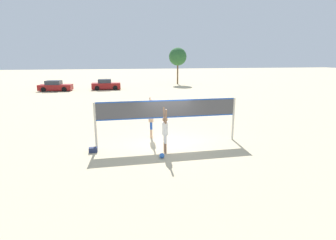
{
  "coord_description": "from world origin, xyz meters",
  "views": [
    {
      "loc": [
        -2.69,
        -12.97,
        4.42
      ],
      "look_at": [
        0.0,
        0.0,
        1.29
      ],
      "focal_mm": 28.0,
      "sensor_mm": 36.0,
      "label": 1
    }
  ],
  "objects": [
    {
      "name": "volleyball",
      "position": [
        -0.7,
        -1.97,
        0.12
      ],
      "size": [
        0.23,
        0.23,
        0.23
      ],
      "color": "blue",
      "rests_on": "ground_plane"
    },
    {
      "name": "player_spiker",
      "position": [
        -0.41,
        -1.29,
        1.15
      ],
      "size": [
        0.28,
        0.71,
        2.17
      ],
      "rotation": [
        0.0,
        0.0,
        1.57
      ],
      "color": "#8C664C",
      "rests_on": "ground_plane"
    },
    {
      "name": "parked_car_near",
      "position": [
        -3.75,
        25.95,
        0.67
      ],
      "size": [
        4.05,
        1.91,
        1.49
      ],
      "rotation": [
        0.0,
        0.0,
        -0.02
      ],
      "color": "maroon",
      "rests_on": "ground_plane"
    },
    {
      "name": "gear_bag",
      "position": [
        -3.8,
        -0.54,
        0.12
      ],
      "size": [
        0.4,
        0.26,
        0.24
      ],
      "color": "navy",
      "rests_on": "ground_plane"
    },
    {
      "name": "parked_car_mid",
      "position": [
        -10.59,
        25.71,
        0.64
      ],
      "size": [
        4.48,
        2.23,
        1.43
      ],
      "rotation": [
        0.0,
        0.0,
        -0.08
      ],
      "color": "maroon",
      "rests_on": "ground_plane"
    },
    {
      "name": "ground_plane",
      "position": [
        0.0,
        0.0,
        0.0
      ],
      "size": [
        200.0,
        200.0,
        0.0
      ],
      "primitive_type": "plane",
      "color": "beige"
    },
    {
      "name": "tree_left_cluster",
      "position": [
        8.33,
        31.88,
        4.66
      ],
      "size": [
        3.02,
        3.02,
        6.19
      ],
      "color": "brown",
      "rests_on": "ground_plane"
    },
    {
      "name": "player_blocker",
      "position": [
        -0.71,
        1.26,
        1.2
      ],
      "size": [
        0.28,
        0.72,
        2.27
      ],
      "rotation": [
        0.0,
        0.0,
        -1.57
      ],
      "color": "tan",
      "rests_on": "ground_plane"
    },
    {
      "name": "volleyball_net",
      "position": [
        0.0,
        0.0,
        1.68
      ],
      "size": [
        7.45,
        0.11,
        2.34
      ],
      "color": "beige",
      "rests_on": "ground_plane"
    }
  ]
}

